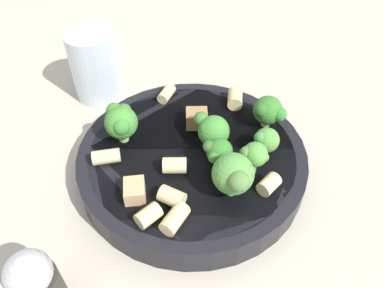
{
  "coord_description": "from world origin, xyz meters",
  "views": [
    {
      "loc": [
        0.27,
        -0.09,
        0.32
      ],
      "look_at": [
        0.0,
        0.0,
        0.04
      ],
      "focal_mm": 35.0,
      "sensor_mm": 36.0,
      "label": 1
    }
  ],
  "objects_px": {
    "pasta_bowl": "(192,159)",
    "broccoli_floret_2": "(219,152)",
    "rigatoni_0": "(269,184)",
    "drinking_glass": "(96,69)",
    "rigatoni_1": "(175,219)",
    "chicken_chunk_1": "(135,191)",
    "broccoli_floret_1": "(254,155)",
    "rigatoni_3": "(235,99)",
    "broccoli_floret_4": "(266,140)",
    "rigatoni_6": "(175,165)",
    "rigatoni_7": "(167,94)",
    "rigatoni_5": "(106,157)",
    "broccoli_floret_5": "(121,121)",
    "chicken_chunk_0": "(197,118)",
    "broccoli_floret_3": "(268,111)",
    "rigatoni_2": "(148,216)",
    "broccoli_floret_0": "(211,128)",
    "broccoli_floret_6": "(234,174)",
    "rigatoni_4": "(172,197)"
  },
  "relations": [
    {
      "from": "pasta_bowl",
      "to": "broccoli_floret_2",
      "type": "xyz_separation_m",
      "value": [
        0.03,
        0.02,
        0.04
      ]
    },
    {
      "from": "rigatoni_0",
      "to": "drinking_glass",
      "type": "height_order",
      "value": "drinking_glass"
    },
    {
      "from": "rigatoni_1",
      "to": "chicken_chunk_1",
      "type": "height_order",
      "value": "same"
    },
    {
      "from": "rigatoni_0",
      "to": "rigatoni_1",
      "type": "height_order",
      "value": "same"
    },
    {
      "from": "broccoli_floret_1",
      "to": "rigatoni_0",
      "type": "distance_m",
      "value": 0.03
    },
    {
      "from": "broccoli_floret_2",
      "to": "rigatoni_3",
      "type": "distance_m",
      "value": 0.11
    },
    {
      "from": "pasta_bowl",
      "to": "broccoli_floret_4",
      "type": "distance_m",
      "value": 0.08
    },
    {
      "from": "broccoli_floret_2",
      "to": "rigatoni_6",
      "type": "relative_size",
      "value": 1.49
    },
    {
      "from": "rigatoni_1",
      "to": "rigatoni_7",
      "type": "xyz_separation_m",
      "value": [
        -0.18,
        0.04,
        -0.0
      ]
    },
    {
      "from": "rigatoni_5",
      "to": "drinking_glass",
      "type": "relative_size",
      "value": 0.31
    },
    {
      "from": "broccoli_floret_5",
      "to": "chicken_chunk_0",
      "type": "bearing_deg",
      "value": 87.47
    },
    {
      "from": "rigatoni_1",
      "to": "broccoli_floret_3",
      "type": "bearing_deg",
      "value": 124.02
    },
    {
      "from": "broccoli_floret_1",
      "to": "rigatoni_2",
      "type": "relative_size",
      "value": 1.64
    },
    {
      "from": "pasta_bowl",
      "to": "broccoli_floret_0",
      "type": "xyz_separation_m",
      "value": [
        -0.0,
        0.02,
        0.04
      ]
    },
    {
      "from": "broccoli_floret_4",
      "to": "broccoli_floret_5",
      "type": "relative_size",
      "value": 0.7
    },
    {
      "from": "rigatoni_6",
      "to": "chicken_chunk_1",
      "type": "bearing_deg",
      "value": -68.27
    },
    {
      "from": "broccoli_floret_1",
      "to": "rigatoni_3",
      "type": "relative_size",
      "value": 1.38
    },
    {
      "from": "broccoli_floret_2",
      "to": "broccoli_floret_3",
      "type": "height_order",
      "value": "broccoli_floret_3"
    },
    {
      "from": "broccoli_floret_0",
      "to": "broccoli_floret_5",
      "type": "xyz_separation_m",
      "value": [
        -0.04,
        -0.09,
        0.0
      ]
    },
    {
      "from": "broccoli_floret_4",
      "to": "rigatoni_7",
      "type": "bearing_deg",
      "value": -149.81
    },
    {
      "from": "broccoli_floret_5",
      "to": "broccoli_floret_6",
      "type": "distance_m",
      "value": 0.14
    },
    {
      "from": "rigatoni_3",
      "to": "rigatoni_5",
      "type": "bearing_deg",
      "value": -74.79
    },
    {
      "from": "broccoli_floret_1",
      "to": "drinking_glass",
      "type": "distance_m",
      "value": 0.26
    },
    {
      "from": "broccoli_floret_4",
      "to": "rigatoni_5",
      "type": "xyz_separation_m",
      "value": [
        -0.04,
        -0.16,
        -0.01
      ]
    },
    {
      "from": "broccoli_floret_1",
      "to": "chicken_chunk_1",
      "type": "relative_size",
      "value": 1.48
    },
    {
      "from": "chicken_chunk_1",
      "to": "rigatoni_7",
      "type": "bearing_deg",
      "value": 152.41
    },
    {
      "from": "rigatoni_1",
      "to": "rigatoni_7",
      "type": "bearing_deg",
      "value": 166.02
    },
    {
      "from": "rigatoni_2",
      "to": "chicken_chunk_1",
      "type": "bearing_deg",
      "value": -170.27
    },
    {
      "from": "broccoli_floret_1",
      "to": "rigatoni_1",
      "type": "relative_size",
      "value": 1.27
    },
    {
      "from": "broccoli_floret_3",
      "to": "drinking_glass",
      "type": "bearing_deg",
      "value": -134.66
    },
    {
      "from": "rigatoni_3",
      "to": "pasta_bowl",
      "type": "bearing_deg",
      "value": -52.27
    },
    {
      "from": "broccoli_floret_6",
      "to": "rigatoni_1",
      "type": "distance_m",
      "value": 0.07
    },
    {
      "from": "broccoli_floret_4",
      "to": "rigatoni_0",
      "type": "xyz_separation_m",
      "value": [
        0.05,
        -0.02,
        -0.01
      ]
    },
    {
      "from": "rigatoni_2",
      "to": "pasta_bowl",
      "type": "bearing_deg",
      "value": 137.3
    },
    {
      "from": "broccoli_floret_0",
      "to": "chicken_chunk_0",
      "type": "relative_size",
      "value": 1.58
    },
    {
      "from": "broccoli_floret_2",
      "to": "rigatoni_1",
      "type": "relative_size",
      "value": 1.23
    },
    {
      "from": "broccoli_floret_4",
      "to": "rigatoni_2",
      "type": "relative_size",
      "value": 1.35
    },
    {
      "from": "broccoli_floret_3",
      "to": "broccoli_floret_2",
      "type": "bearing_deg",
      "value": -60.99
    },
    {
      "from": "pasta_bowl",
      "to": "drinking_glass",
      "type": "relative_size",
      "value": 2.68
    },
    {
      "from": "rigatoni_0",
      "to": "chicken_chunk_1",
      "type": "height_order",
      "value": "same"
    },
    {
      "from": "rigatoni_3",
      "to": "rigatoni_5",
      "type": "xyz_separation_m",
      "value": [
        0.04,
        -0.17,
        -0.0
      ]
    },
    {
      "from": "pasta_bowl",
      "to": "rigatoni_7",
      "type": "height_order",
      "value": "rigatoni_7"
    },
    {
      "from": "chicken_chunk_1",
      "to": "drinking_glass",
      "type": "height_order",
      "value": "drinking_glass"
    },
    {
      "from": "broccoli_floret_0",
      "to": "rigatoni_2",
      "type": "xyz_separation_m",
      "value": [
        0.08,
        -0.09,
        -0.01
      ]
    },
    {
      "from": "broccoli_floret_5",
      "to": "rigatoni_5",
      "type": "height_order",
      "value": "broccoli_floret_5"
    },
    {
      "from": "broccoli_floret_5",
      "to": "pasta_bowl",
      "type": "bearing_deg",
      "value": 57.74
    },
    {
      "from": "broccoli_floret_3",
      "to": "rigatoni_6",
      "type": "distance_m",
      "value": 0.13
    },
    {
      "from": "rigatoni_0",
      "to": "rigatoni_6",
      "type": "height_order",
      "value": "rigatoni_6"
    },
    {
      "from": "rigatoni_2",
      "to": "rigatoni_4",
      "type": "height_order",
      "value": "same"
    },
    {
      "from": "broccoli_floret_0",
      "to": "pasta_bowl",
      "type": "bearing_deg",
      "value": -79.19
    }
  ]
}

